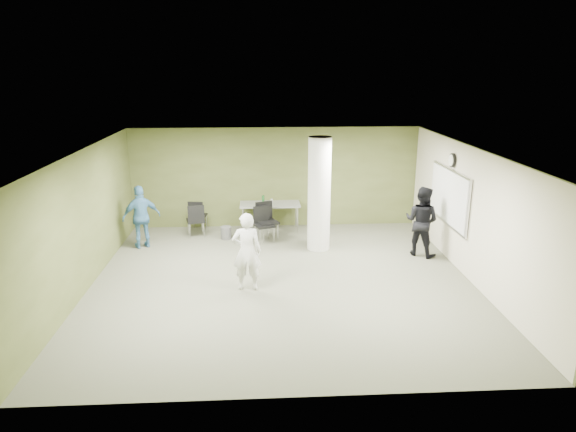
{
  "coord_description": "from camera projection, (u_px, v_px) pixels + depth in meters",
  "views": [
    {
      "loc": [
        -0.47,
        -10.08,
        4.4
      ],
      "look_at": [
        0.18,
        1.0,
        1.15
      ],
      "focal_mm": 32.0,
      "sensor_mm": 36.0,
      "label": 1
    }
  ],
  "objects": [
    {
      "name": "chair_back_right",
      "position": [
        196.0,
        218.0,
        13.58
      ],
      "size": [
        0.54,
        0.54,
        0.91
      ],
      "rotation": [
        0.0,
        0.0,
        3.37
      ],
      "color": "black",
      "rests_on": "floor"
    },
    {
      "name": "chair_table_left",
      "position": [
        266.0,
        218.0,
        13.45
      ],
      "size": [
        0.64,
        0.64,
        0.99
      ],
      "rotation": [
        0.0,
        0.0,
        0.4
      ],
      "color": "black",
      "rests_on": "floor"
    },
    {
      "name": "wall_left",
      "position": [
        84.0,
        221.0,
        10.31
      ],
      "size": [
        0.02,
        8.0,
        2.8
      ],
      "primitive_type": "cube",
      "color": "#4A5226",
      "rests_on": "floor"
    },
    {
      "name": "whiteboard",
      "position": [
        449.0,
        197.0,
        11.87
      ],
      "size": [
        0.05,
        2.3,
        1.3
      ],
      "color": "silver",
      "rests_on": "wall_right_cream"
    },
    {
      "name": "wastebasket",
      "position": [
        226.0,
        233.0,
        13.57
      ],
      "size": [
        0.29,
        0.29,
        0.33
      ],
      "primitive_type": "cylinder",
      "color": "#4C4C4C",
      "rests_on": "floor"
    },
    {
      "name": "folding_table",
      "position": [
        270.0,
        205.0,
        14.07
      ],
      "size": [
        1.64,
        0.72,
        1.03
      ],
      "rotation": [
        0.0,
        0.0,
        -0.0
      ],
      "color": "gray",
      "rests_on": "floor"
    },
    {
      "name": "man_black",
      "position": [
        422.0,
        221.0,
        12.24
      ],
      "size": [
        1.04,
        1.01,
        1.69
      ],
      "primitive_type": "imported",
      "rotation": [
        0.0,
        0.0,
        2.46
      ],
      "color": "black",
      "rests_on": "floor"
    },
    {
      "name": "wall_back",
      "position": [
        275.0,
        178.0,
        14.36
      ],
      "size": [
        8.0,
        2.8,
        0.02
      ],
      "primitive_type": "cube",
      "rotation": [
        1.57,
        0.0,
        0.0
      ],
      "color": "#4A5226",
      "rests_on": "floor"
    },
    {
      "name": "ceiling",
      "position": [
        282.0,
        150.0,
        10.14
      ],
      "size": [
        8.0,
        8.0,
        0.0
      ],
      "primitive_type": "plane",
      "rotation": [
        3.14,
        0.0,
        0.0
      ],
      "color": "white",
      "rests_on": "wall_back"
    },
    {
      "name": "floor",
      "position": [
        282.0,
        281.0,
        10.92
      ],
      "size": [
        8.0,
        8.0,
        0.0
      ],
      "primitive_type": "plane",
      "color": "#4B4C3C",
      "rests_on": "ground"
    },
    {
      "name": "chair_table_right",
      "position": [
        263.0,
        221.0,
        13.29
      ],
      "size": [
        0.59,
        0.59,
        0.92
      ],
      "rotation": [
        0.0,
        0.0,
        0.36
      ],
      "color": "black",
      "rests_on": "floor"
    },
    {
      "name": "chair_back_left",
      "position": [
        197.0,
        214.0,
        14.08
      ],
      "size": [
        0.5,
        0.5,
        0.87
      ],
      "rotation": [
        0.0,
        0.0,
        2.98
      ],
      "color": "black",
      "rests_on": "floor"
    },
    {
      "name": "wall_right_cream",
      "position": [
        472.0,
        215.0,
        10.75
      ],
      "size": [
        0.02,
        8.0,
        2.8
      ],
      "primitive_type": "cube",
      "color": "beige",
      "rests_on": "floor"
    },
    {
      "name": "column",
      "position": [
        319.0,
        194.0,
        12.5
      ],
      "size": [
        0.56,
        0.56,
        2.8
      ],
      "primitive_type": "cylinder",
      "color": "silver",
      "rests_on": "floor"
    },
    {
      "name": "wall_clock",
      "position": [
        452.0,
        160.0,
        11.63
      ],
      "size": [
        0.06,
        0.32,
        0.32
      ],
      "color": "black",
      "rests_on": "wall_right_cream"
    },
    {
      "name": "man_blue",
      "position": [
        141.0,
        217.0,
        12.76
      ],
      "size": [
        1.01,
        0.74,
        1.59
      ],
      "primitive_type": "imported",
      "rotation": [
        0.0,
        0.0,
        3.58
      ],
      "color": "teal",
      "rests_on": "floor"
    },
    {
      "name": "woman_white",
      "position": [
        247.0,
        252.0,
        10.32
      ],
      "size": [
        0.6,
        0.4,
        1.63
      ],
      "primitive_type": "imported",
      "rotation": [
        0.0,
        0.0,
        3.13
      ],
      "color": "silver",
      "rests_on": "floor"
    }
  ]
}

